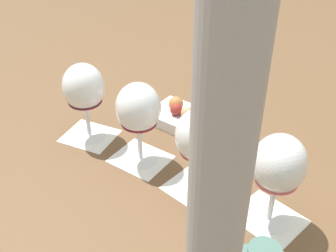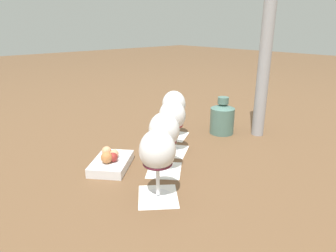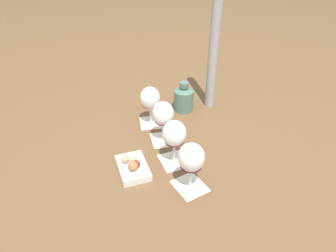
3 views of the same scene
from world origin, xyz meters
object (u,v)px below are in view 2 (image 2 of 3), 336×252
wine_glass_3 (157,153)px  wine_glass_1 (172,118)px  ceramic_vase (222,118)px  wine_glass_0 (174,106)px  snack_dish (111,162)px  umbrella_pole (267,41)px  wine_glass_2 (164,133)px

wine_glass_3 → wine_glass_1: bearing=-140.1°
wine_glass_3 → ceramic_vase: 0.53m
wine_glass_0 → wine_glass_1: same height
snack_dish → umbrella_pole: umbrella_pole is taller
wine_glass_1 → wine_glass_2: (0.12, 0.09, 0.00)m
snack_dish → umbrella_pole: size_ratio=0.26×
wine_glass_2 → wine_glass_3: size_ratio=1.00×
wine_glass_0 → umbrella_pole: (-0.26, 0.21, 0.24)m
wine_glass_2 → wine_glass_0: bearing=-138.9°
wine_glass_0 → wine_glass_1: bearing=44.6°
wine_glass_2 → umbrella_pole: bearing=178.0°
ceramic_vase → snack_dish: 0.50m
wine_glass_3 → umbrella_pole: umbrella_pole is taller
wine_glass_2 → snack_dish: bearing=-48.8°
wine_glass_1 → ceramic_vase: (-0.27, 0.00, -0.06)m
umbrella_pole → wine_glass_2: bearing=-2.0°
wine_glass_0 → wine_glass_3: size_ratio=1.00×
wine_glass_0 → wine_glass_1: (0.10, 0.10, -0.00)m
ceramic_vase → wine_glass_2: bearing=13.0°
wine_glass_3 → umbrella_pole: size_ratio=0.25×
wine_glass_0 → wine_glass_3: same height
snack_dish → wine_glass_3: bearing=89.8°
ceramic_vase → umbrella_pole: bearing=130.9°
ceramic_vase → snack_dish: size_ratio=0.80×
wine_glass_1 → umbrella_pole: 0.45m
wine_glass_0 → wine_glass_2: (0.22, 0.19, -0.00)m
wine_glass_2 → snack_dish: wine_glass_2 is taller
wine_glass_1 → umbrella_pole: size_ratio=0.25×
wine_glass_0 → snack_dish: wine_glass_0 is taller
wine_glass_2 → ceramic_vase: (-0.39, -0.09, -0.06)m
ceramic_vase → wine_glass_0: bearing=-31.4°
wine_glass_1 → ceramic_vase: wine_glass_1 is taller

